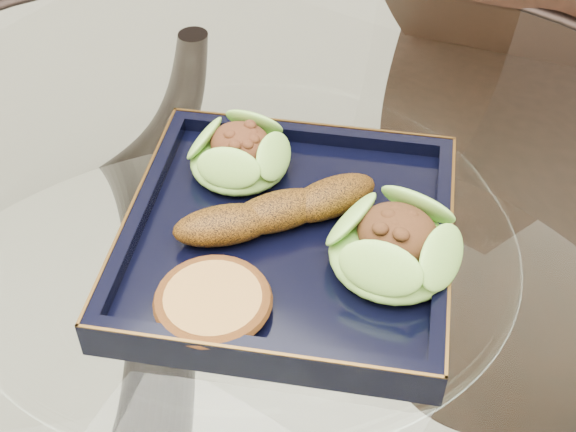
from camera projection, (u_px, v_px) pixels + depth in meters
The scene contains 7 objects.
dining_table at pixel (253, 392), 0.78m from camera, with size 1.13×1.13×0.77m.
dining_chair at pixel (482, 212), 1.09m from camera, with size 0.48×0.48×0.91m.
navy_plate at pixel (288, 241), 0.68m from camera, with size 0.27×0.27×0.02m, color black.
lettuce_wrap_left at pixel (239, 156), 0.72m from camera, with size 0.09×0.09×0.03m, color #599D2D.
lettuce_wrap_right at pixel (394, 248), 0.63m from camera, with size 0.10×0.10×0.04m, color #5C942A.
roasted_plantain at pixel (279, 211), 0.67m from camera, with size 0.17×0.04×0.03m, color #5C3409.
crumb_patty at pixel (213, 303), 0.61m from camera, with size 0.08×0.08×0.01m, color #B27B3B.
Camera 1 is at (0.27, -0.35, 1.26)m, focal length 50.00 mm.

